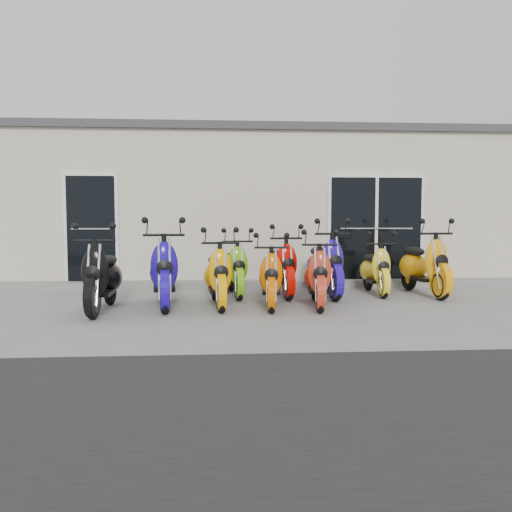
% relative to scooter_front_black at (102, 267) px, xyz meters
% --- Properties ---
extents(ground, '(80.00, 80.00, 0.00)m').
position_rel_scooter_front_black_xyz_m(ground, '(2.38, 0.46, -0.67)').
color(ground, gray).
rests_on(ground, ground).
extents(asphalt_strip, '(80.00, 5.00, 0.00)m').
position_rel_scooter_front_black_xyz_m(asphalt_strip, '(2.38, -5.04, -0.67)').
color(asphalt_strip, black).
rests_on(asphalt_strip, ground).
extents(building, '(14.00, 6.00, 3.20)m').
position_rel_scooter_front_black_xyz_m(building, '(2.38, 5.66, 0.93)').
color(building, beige).
rests_on(building, ground).
extents(roof_cap, '(14.20, 6.20, 0.16)m').
position_rel_scooter_front_black_xyz_m(roof_cap, '(2.38, 5.66, 2.61)').
color(roof_cap, '#3F3F42').
rests_on(roof_cap, building).
extents(front_step, '(14.00, 0.40, 0.15)m').
position_rel_scooter_front_black_xyz_m(front_step, '(2.38, 2.48, -0.60)').
color(front_step, gray).
rests_on(front_step, ground).
extents(door_left, '(1.07, 0.08, 2.22)m').
position_rel_scooter_front_black_xyz_m(door_left, '(-0.82, 2.63, 0.59)').
color(door_left, black).
rests_on(door_left, front_step).
extents(door_right, '(2.02, 0.08, 2.22)m').
position_rel_scooter_front_black_xyz_m(door_right, '(4.98, 2.63, 0.59)').
color(door_right, black).
rests_on(door_right, front_step).
extents(scooter_front_black, '(0.70, 1.83, 1.34)m').
position_rel_scooter_front_black_xyz_m(scooter_front_black, '(0.00, 0.00, 0.00)').
color(scooter_front_black, black).
rests_on(scooter_front_black, ground).
extents(scooter_front_blue, '(0.94, 2.00, 1.42)m').
position_rel_scooter_front_black_xyz_m(scooter_front_blue, '(0.88, 0.36, 0.04)').
color(scooter_front_blue, '#1C0B9B').
rests_on(scooter_front_blue, ground).
extents(scooter_front_orange_a, '(0.78, 1.77, 1.27)m').
position_rel_scooter_front_black_xyz_m(scooter_front_orange_a, '(1.73, 0.32, -0.03)').
color(scooter_front_orange_a, '#FFA600').
rests_on(scooter_front_orange_a, ground).
extents(scooter_front_orange_b, '(0.72, 1.66, 1.19)m').
position_rel_scooter_front_black_xyz_m(scooter_front_orange_b, '(2.56, 0.21, -0.07)').
color(scooter_front_orange_b, '#D85C00').
rests_on(scooter_front_orange_b, ground).
extents(scooter_front_red, '(0.81, 1.74, 1.24)m').
position_rel_scooter_front_black_xyz_m(scooter_front_red, '(3.30, 0.20, -0.05)').
color(scooter_front_red, red).
rests_on(scooter_front_red, ground).
extents(scooter_back_green, '(0.79, 1.74, 1.24)m').
position_rel_scooter_front_black_xyz_m(scooter_back_green, '(2.02, 1.42, -0.05)').
color(scooter_back_green, '#66C611').
rests_on(scooter_back_green, ground).
extents(scooter_back_red, '(0.79, 1.82, 1.31)m').
position_rel_scooter_front_black_xyz_m(scooter_back_red, '(2.86, 1.37, -0.01)').
color(scooter_back_red, '#D00800').
rests_on(scooter_back_red, ground).
extents(scooter_back_blue, '(0.83, 1.95, 1.41)m').
position_rel_scooter_front_black_xyz_m(scooter_back_blue, '(3.64, 1.30, 0.03)').
color(scooter_back_blue, '#220EA0').
rests_on(scooter_back_blue, ground).
extents(scooter_back_yellow, '(0.63, 1.62, 1.18)m').
position_rel_scooter_front_black_xyz_m(scooter_back_yellow, '(4.62, 1.46, -0.08)').
color(scooter_back_yellow, yellow).
rests_on(scooter_back_yellow, ground).
extents(scooter_back_extra, '(0.83, 1.95, 1.41)m').
position_rel_scooter_front_black_xyz_m(scooter_back_extra, '(5.47, 1.30, 0.03)').
color(scooter_back_extra, '#F59D0C').
rests_on(scooter_back_extra, ground).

